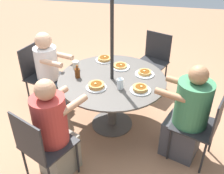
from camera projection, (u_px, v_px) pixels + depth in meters
ground_plane at (112, 124)px, 3.54m from camera, size 12.00×12.00×0.00m
patio_table at (112, 88)px, 3.24m from camera, size 1.31×1.31×0.71m
umbrella_pole at (112, 55)px, 3.00m from camera, size 0.04×0.04×2.04m
patio_chair_north at (40, 72)px, 3.69m from camera, size 0.54×0.54×0.89m
diner_north at (50, 74)px, 3.62m from camera, size 0.42×0.53×1.13m
patio_chair_east at (41, 144)px, 2.49m from camera, size 0.59×0.59×0.89m
diner_east at (54, 133)px, 2.60m from camera, size 0.58×0.50×1.16m
patio_chair_south at (204, 123)px, 2.75m from camera, size 0.57×0.57×0.89m
diner_south at (187, 117)px, 2.83m from camera, size 0.52×0.60×1.16m
patio_chair_west at (154, 58)px, 4.06m from camera, size 0.58×0.58×0.89m
pancake_plate_a at (120, 66)px, 3.39m from camera, size 0.24×0.24×0.05m
pancake_plate_b at (140, 89)px, 2.91m from camera, size 0.24×0.24×0.07m
pancake_plate_c at (145, 73)px, 3.23m from camera, size 0.24×0.24×0.06m
pancake_plate_d at (96, 86)px, 2.97m from camera, size 0.24×0.24×0.07m
pancake_plate_e at (104, 59)px, 3.56m from camera, size 0.24×0.24×0.06m
syrup_bottle at (77, 73)px, 3.15m from camera, size 0.09×0.06×0.16m
coffee_cup at (76, 65)px, 3.34m from camera, size 0.08×0.08×0.10m
drinking_glass_a at (120, 84)px, 2.94m from camera, size 0.08×0.08×0.12m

